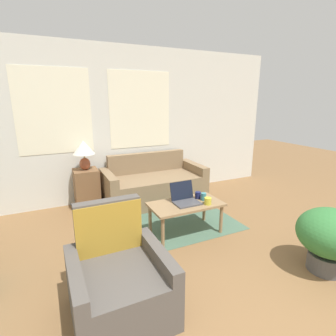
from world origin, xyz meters
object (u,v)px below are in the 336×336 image
Objects in this scene: couch at (153,186)px; potted_plant at (330,236)px; cup_navy at (204,197)px; cup_yellow at (208,201)px; armchair at (119,282)px; laptop at (185,198)px; table_lamp at (84,151)px; coffee_table at (186,207)px; cup_white at (198,195)px.

couch reaches higher than potted_plant.
cup_yellow is at bearing -101.46° from cup_navy.
potted_plant is at bearing -59.41° from cup_yellow.
armchair reaches higher than laptop.
cup_yellow is (1.38, 0.77, 0.20)m from armchair.
potted_plant is (0.93, -1.35, -0.08)m from laptop.
table_lamp is at bearing 132.98° from cup_navy.
potted_plant is at bearing -11.02° from armchair.
couch is at bearing 87.64° from coffee_table.
coffee_table is at bearing -92.36° from couch.
couch is at bearing 99.64° from cup_navy.
laptop is (0.00, 0.03, 0.11)m from coffee_table.
potted_plant is at bearing -71.20° from couch.
cup_navy is (1.31, -1.40, -0.49)m from table_lamp.
couch is at bearing 97.49° from cup_yellow.
laptop reaches higher than cup_white.
cup_yellow is (0.23, -0.18, -0.01)m from laptop.
cup_yellow is at bearing 120.59° from potted_plant.
cup_white is at bearing 91.09° from cup_yellow.
laptop reaches higher than coffee_table.
laptop is 3.25× the size of cup_navy.
cup_yellow is 1.36m from potted_plant.
potted_plant is at bearing -63.24° from cup_navy.
cup_navy is 1.09× the size of cup_yellow.
laptop is at bearing 141.99° from cup_yellow.
coffee_table is at bearing -53.27° from table_lamp.
cup_navy is (0.21, -1.26, 0.20)m from couch.
cup_white is at bearing 19.42° from coffee_table.
cup_white is (1.27, -1.31, -0.49)m from table_lamp.
table_lamp is 1.42× the size of laptop.
coffee_table is at bearing 38.67° from armchair.
potted_plant is (2.08, -0.40, 0.13)m from armchair.
coffee_table is 0.11m from laptop.
cup_yellow is at bearing -38.01° from laptop.
couch is 2.73m from potted_plant.
cup_navy is 0.10m from cup_white.
laptop is 0.24m from cup_white.
laptop is 0.48× the size of potted_plant.
cup_navy is (0.26, -0.04, -0.01)m from laptop.
armchair is 1.33× the size of potted_plant.
laptop is at bearing -92.29° from couch.
couch is at bearing 98.75° from cup_white.
cup_navy is at bearing -8.30° from laptop.
potted_plant is (0.69, -1.17, -0.07)m from cup_yellow.
potted_plant is (0.66, -1.32, -0.07)m from cup_navy.
couch is 18.60× the size of cup_yellow.
cup_white reaches higher than cup_yellow.
cup_navy is 1.48m from potted_plant.
coffee_table is 2.91× the size of laptop.
potted_plant reaches higher than coffee_table.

